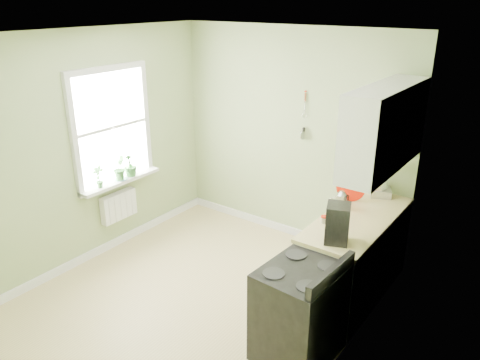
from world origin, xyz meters
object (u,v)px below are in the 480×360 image
Objects in this scene: stove at (299,312)px; stand_mixer at (382,178)px; kettle at (341,200)px; coffee_maker at (337,224)px.

stand_mixer reaches higher than stove.
stand_mixer is 0.67m from kettle.
stove is 2.00m from stand_mixer.
coffee_maker is at bearing -68.71° from kettle.
coffee_maker is (0.04, 0.56, 0.64)m from stove.
coffee_maker is (0.27, -0.69, 0.08)m from kettle.
kettle is (-0.20, -0.64, -0.09)m from stand_mixer.
stand_mixer is (-0.03, 1.89, 0.66)m from stove.
stove is 1.39m from kettle.
kettle is at bearing 100.25° from stove.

